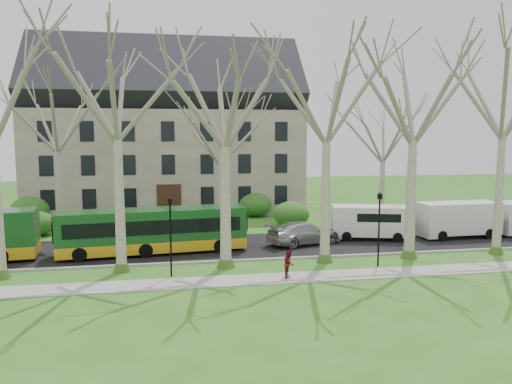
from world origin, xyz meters
TOP-DOWN VIEW (x-y plane):
  - ground at (0.00, 0.00)m, footprint 120.00×120.00m
  - sidewalk at (0.00, -2.50)m, footprint 70.00×2.00m
  - road at (0.00, 5.50)m, footprint 80.00×8.00m
  - curb at (0.00, 1.50)m, footprint 80.00×0.25m
  - building at (-6.00, 24.00)m, footprint 26.50×12.20m
  - tree_row_verge at (0.00, 0.30)m, footprint 49.00×7.00m
  - tree_row_far at (-1.33, 11.00)m, footprint 33.00×7.00m
  - lamp_row at (-0.00, -1.00)m, footprint 36.22×0.22m
  - hedges at (-4.67, 14.00)m, footprint 30.60×8.60m
  - bus_follow at (-7.07, 4.54)m, footprint 12.07×3.73m
  - sedan at (3.26, 5.37)m, footprint 5.83×3.77m
  - van_a at (8.52, 6.10)m, footprint 5.96×3.46m
  - van_b at (15.26, 5.60)m, footprint 6.07×2.35m
  - pedestrian_b at (0.26, -2.43)m, footprint 0.77×0.86m

SIDE VIEW (x-z plane):
  - ground at x=0.00m, z-range 0.00..0.00m
  - sidewalk at x=0.00m, z-range 0.00..0.06m
  - road at x=0.00m, z-range 0.00..0.06m
  - curb at x=0.00m, z-range 0.00..0.14m
  - pedestrian_b at x=0.26m, z-range 0.06..1.54m
  - sedan at x=3.26m, z-range 0.06..1.63m
  - hedges at x=-4.67m, z-range 0.00..2.00m
  - van_a at x=8.52m, z-range 0.06..2.51m
  - van_b at x=15.26m, z-range 0.06..2.68m
  - bus_follow at x=-7.07m, z-range 0.06..3.03m
  - lamp_row at x=0.00m, z-range 0.42..4.72m
  - tree_row_far at x=-1.33m, z-range 0.00..12.00m
  - tree_row_verge at x=0.00m, z-range 0.00..14.00m
  - building at x=-6.00m, z-range 0.07..16.07m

